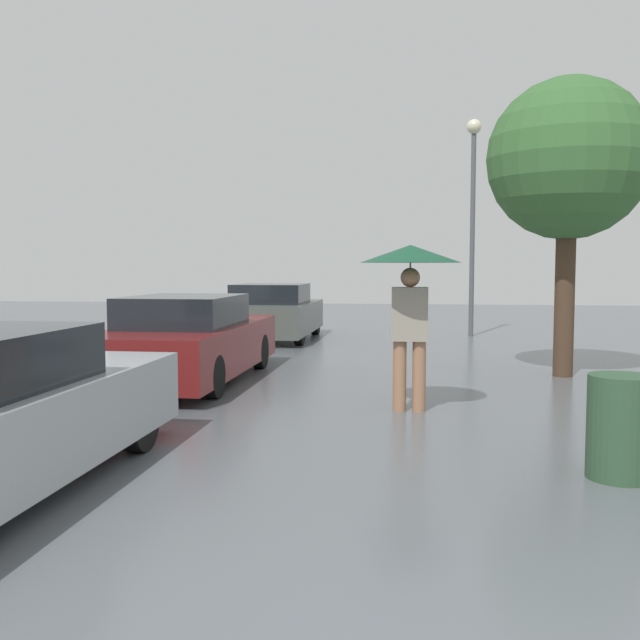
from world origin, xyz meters
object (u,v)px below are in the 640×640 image
(parked_car_middle, at_px, (188,341))
(street_lamp, at_px, (473,192))
(tree, at_px, (568,161))
(parked_car_farthest, at_px, (272,313))
(trash_bin, at_px, (621,427))
(pedestrian, at_px, (410,277))

(parked_car_middle, bearing_deg, street_lamp, 57.86)
(tree, bearing_deg, parked_car_farthest, 138.67)
(street_lamp, relative_size, trash_bin, 6.19)
(pedestrian, distance_m, trash_bin, 3.26)
(tree, distance_m, trash_bin, 6.30)
(pedestrian, relative_size, tree, 0.43)
(parked_car_middle, bearing_deg, pedestrian, -29.01)
(pedestrian, height_order, parked_car_middle, pedestrian)
(pedestrian, bearing_deg, street_lamp, 81.50)
(pedestrian, xyz_separation_m, parked_car_middle, (-3.34, 1.85, -1.00))
(tree, bearing_deg, parked_car_middle, -168.05)
(trash_bin, bearing_deg, parked_car_middle, 139.48)
(pedestrian, xyz_separation_m, street_lamp, (1.41, 9.41, 1.92))
(parked_car_farthest, bearing_deg, tree, -41.33)
(tree, xyz_separation_m, street_lamp, (-0.96, 6.35, 0.18))
(parked_car_farthest, bearing_deg, parked_car_middle, -90.15)
(pedestrian, height_order, street_lamp, street_lamp)
(pedestrian, distance_m, tree, 4.24)
(parked_car_middle, relative_size, street_lamp, 0.86)
(pedestrian, relative_size, parked_car_farthest, 0.50)
(pedestrian, bearing_deg, trash_bin, -55.08)
(parked_car_middle, distance_m, street_lamp, 9.39)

